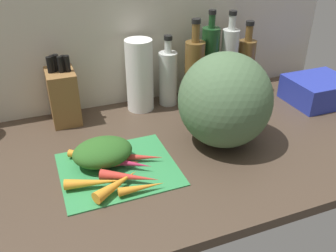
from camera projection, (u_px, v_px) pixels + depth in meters
ground_plane at (164, 151)px, 118.32cm from camera, size 170.00×80.00×3.00cm
wall_back at (126, 25)px, 133.77cm from camera, size 170.00×3.00×60.00cm
cutting_board at (118, 169)px, 107.09cm from camera, size 33.30×28.84×0.80cm
carrot_0 at (142, 187)px, 97.09cm from camera, size 12.75×3.09×2.44cm
carrot_1 at (145, 157)px, 109.51cm from camera, size 10.87×5.98×2.18cm
carrot_2 at (126, 163)px, 106.13cm from camera, size 14.49×11.28×3.16cm
carrot_3 at (95, 182)px, 98.50cm from camera, size 16.15×6.80×2.98cm
carrot_4 at (119, 163)px, 106.31cm from camera, size 11.81×5.49×2.77cm
carrot_5 at (117, 184)px, 97.50cm from camera, size 14.51×10.25×3.40cm
carrot_6 at (88, 155)px, 110.16cm from camera, size 11.39×8.49×2.45cm
carrot_7 at (129, 177)px, 100.51cm from camera, size 15.84×10.88×3.07cm
carrot_greens_pile at (103, 152)px, 107.26cm from camera, size 17.60×13.54×7.45cm
winter_squash at (225, 100)px, 113.44cm from camera, size 29.36×29.32×30.03cm
knife_block at (63, 95)px, 128.95cm from camera, size 9.57×14.53×24.43cm
paper_towel_roll at (140, 76)px, 135.22cm from camera, size 10.04×10.04×26.91cm
bottle_0 at (168, 77)px, 140.20cm from camera, size 7.11×7.11×27.21cm
bottle_1 at (194, 71)px, 139.95cm from camera, size 7.57×7.57×32.96cm
bottle_2 at (209, 63)px, 143.42cm from camera, size 6.93×6.93×35.01cm
bottle_3 at (229, 62)px, 144.59cm from camera, size 6.64×6.64×34.43cm
bottle_4 at (246, 65)px, 148.80cm from camera, size 6.89×6.89×29.82cm
dish_rack at (318, 90)px, 144.63cm from camera, size 23.11×20.00×9.74cm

